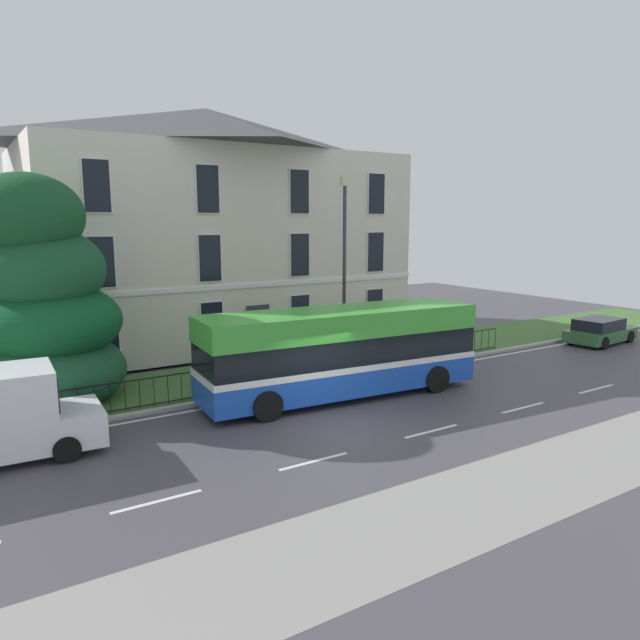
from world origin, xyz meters
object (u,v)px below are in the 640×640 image
object	(u,v)px
evergreen_tree	(40,315)
single_decker_bus	(341,351)
litter_bin	(391,350)
parked_hatchback_00	(600,331)
street_lamp_post	(344,261)
georgian_townhouse	(210,224)

from	to	relation	value
evergreen_tree	single_decker_bus	world-z (taller)	evergreen_tree
single_decker_bus	litter_bin	size ratio (longest dim) A/B	8.94
single_decker_bus	parked_hatchback_00	distance (m)	15.80
parked_hatchback_00	street_lamp_post	bearing A→B (deg)	164.11
georgian_townhouse	litter_bin	world-z (taller)	georgian_townhouse
parked_hatchback_00	litter_bin	world-z (taller)	parked_hatchback_00
street_lamp_post	evergreen_tree	bearing A→B (deg)	172.04
georgian_townhouse	parked_hatchback_00	xyz separation A→B (m)	(15.51, -11.70, -5.18)
georgian_townhouse	street_lamp_post	xyz separation A→B (m)	(1.96, -9.12, -1.38)
single_decker_bus	evergreen_tree	bearing A→B (deg)	156.83
evergreen_tree	litter_bin	distance (m)	13.21
evergreen_tree	parked_hatchback_00	xyz separation A→B (m)	(24.46, -4.11, -2.36)
georgian_townhouse	single_decker_bus	size ratio (longest dim) A/B	1.76
georgian_townhouse	litter_bin	distance (m)	11.70
street_lamp_post	litter_bin	size ratio (longest dim) A/B	6.76
parked_hatchback_00	street_lamp_post	distance (m)	14.31
street_lamp_post	single_decker_bus	bearing A→B (deg)	-126.10
georgian_townhouse	litter_bin	xyz separation A→B (m)	(3.87, -9.79, -5.10)
evergreen_tree	litter_bin	xyz separation A→B (m)	(12.82, -2.20, -2.29)
evergreen_tree	georgian_townhouse	bearing A→B (deg)	40.30
single_decker_bus	litter_bin	xyz separation A→B (m)	(4.11, 2.36, -0.92)
parked_hatchback_00	georgian_townhouse	bearing A→B (deg)	137.88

